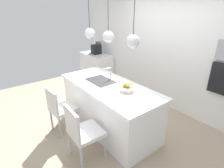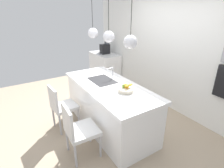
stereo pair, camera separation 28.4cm
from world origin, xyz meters
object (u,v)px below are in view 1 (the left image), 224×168
at_px(coffee_machine, 96,49).
at_px(chair_near, 60,108).
at_px(chair_middle, 82,131).
at_px(fruit_bowl, 127,88).

relative_size(coffee_machine, chair_near, 0.43).
bearing_deg(chair_middle, coffee_machine, 143.14).
distance_m(fruit_bowl, chair_middle, 0.99).
bearing_deg(fruit_bowl, coffee_machine, 156.72).
distance_m(coffee_machine, chair_near, 2.89).
bearing_deg(chair_near, coffee_machine, 133.13).
relative_size(chair_near, chair_middle, 0.98).
height_order(fruit_bowl, chair_middle, fruit_bowl).
distance_m(fruit_bowl, coffee_machine, 3.01).
bearing_deg(fruit_bowl, chair_near, -132.90).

